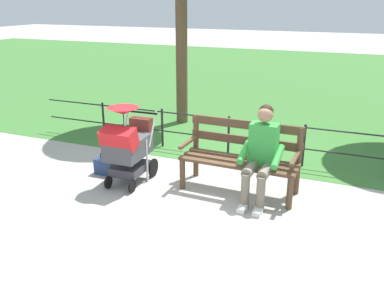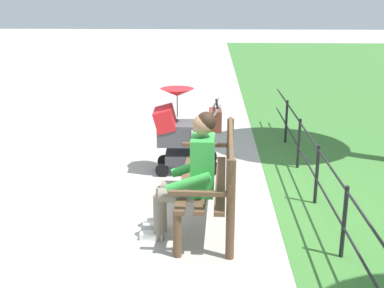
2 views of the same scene
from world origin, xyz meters
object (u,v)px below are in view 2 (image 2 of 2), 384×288
object	(u,v)px
park_bench	(214,175)
handbag	(193,152)
person_on_bench	(191,172)
stroller	(183,130)

from	to	relation	value
park_bench	handbag	bearing A→B (deg)	8.10
person_on_bench	stroller	distance (m)	1.88
stroller	handbag	bearing A→B (deg)	-13.68
stroller	handbag	distance (m)	0.69
person_on_bench	stroller	world-z (taller)	person_on_bench
park_bench	person_on_bench	world-z (taller)	person_on_bench
person_on_bench	stroller	xyz separation A→B (m)	(1.87, 0.19, -0.08)
person_on_bench	handbag	distance (m)	2.43
park_bench	person_on_bench	xyz separation A→B (m)	(-0.32, 0.22, 0.15)
park_bench	stroller	bearing A→B (deg)	14.91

